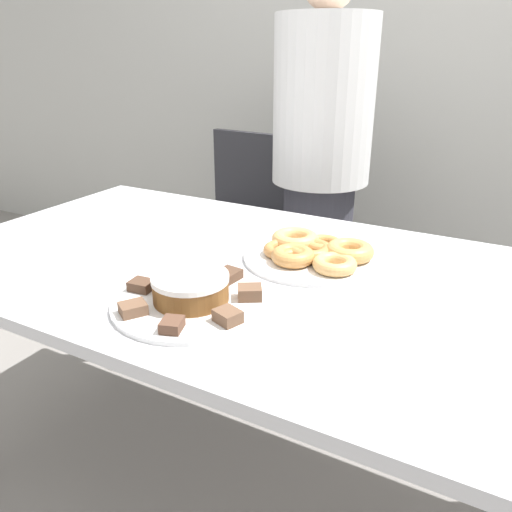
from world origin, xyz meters
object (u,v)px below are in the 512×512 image
at_px(office_chair_left, 234,238).
at_px(plate_cake, 191,302).
at_px(frosted_cake, 191,287).
at_px(person_standing, 320,169).
at_px(plate_donuts, 309,258).

xyz_separation_m(office_chair_left, plate_cake, (0.58, -1.13, 0.33)).
bearing_deg(office_chair_left, frosted_cake, -59.32).
bearing_deg(office_chair_left, plate_cake, -59.32).
relative_size(person_standing, office_chair_left, 1.74).
relative_size(office_chair_left, plate_donuts, 2.67).
bearing_deg(office_chair_left, plate_donuts, -44.51).
height_order(plate_cake, plate_donuts, same).
xyz_separation_m(person_standing, office_chair_left, (-0.44, 0.05, -0.39)).
distance_m(person_standing, plate_donuts, 0.79).
xyz_separation_m(plate_cake, plate_donuts, (0.13, 0.35, 0.00)).
bearing_deg(person_standing, plate_donuts, -70.24).
relative_size(plate_cake, frosted_cake, 2.07).
bearing_deg(office_chair_left, person_standing, -2.35).
distance_m(plate_cake, plate_donuts, 0.37).
xyz_separation_m(person_standing, plate_cake, (0.14, -1.09, -0.06)).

